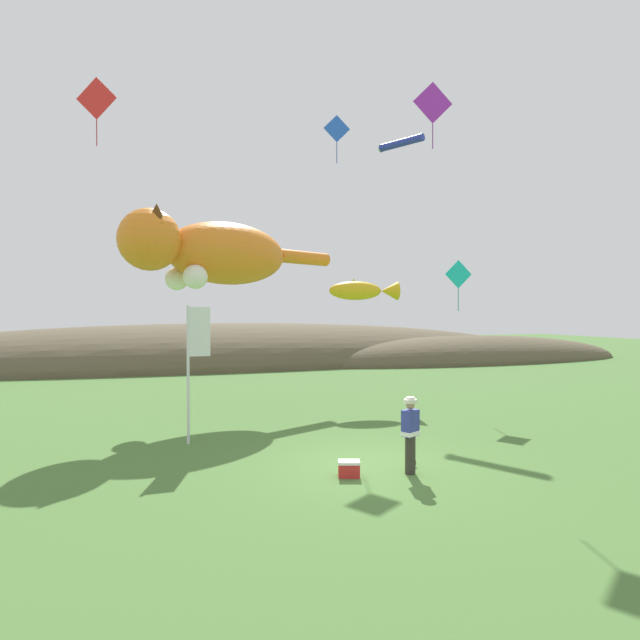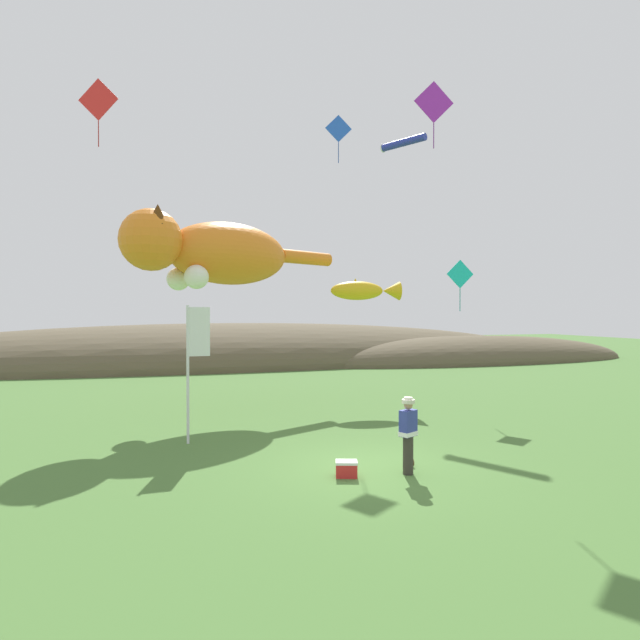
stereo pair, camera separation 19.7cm
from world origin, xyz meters
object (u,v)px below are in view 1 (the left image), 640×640
(picnic_cooler, at_px, (349,469))
(kite_diamond_red, at_px, (96,99))
(festival_banner_pole, at_px, (194,353))
(kite_diamond_blue, at_px, (337,129))
(kite_spool, at_px, (412,462))
(kite_fish_windsock, at_px, (363,291))
(festival_attendant, at_px, (410,433))
(kite_tube_streamer, at_px, (400,143))
(kite_giant_cat, at_px, (212,253))
(kite_diamond_teal, at_px, (458,275))
(kite_diamond_violet, at_px, (433,103))

(picnic_cooler, bearing_deg, kite_diamond_red, 126.12)
(festival_banner_pole, height_order, kite_diamond_blue, kite_diamond_blue)
(kite_spool, xyz_separation_m, kite_fish_windsock, (2.56, 9.00, 4.57))
(festival_attendant, bearing_deg, picnic_cooler, 170.10)
(kite_tube_streamer, bearing_deg, kite_diamond_red, -167.10)
(festival_attendant, distance_m, kite_spool, 1.02)
(kite_spool, xyz_separation_m, picnic_cooler, (-1.72, -0.24, 0.08))
(kite_giant_cat, distance_m, kite_diamond_red, 6.46)
(picnic_cooler, distance_m, kite_fish_windsock, 11.13)
(picnic_cooler, xyz_separation_m, kite_diamond_blue, (3.27, 9.74, 11.43))
(kite_diamond_red, bearing_deg, kite_diamond_blue, 8.76)
(festival_attendant, xyz_separation_m, picnic_cooler, (-1.42, 0.25, -0.77))
(kite_giant_cat, bearing_deg, kite_spool, -66.29)
(kite_diamond_blue, bearing_deg, kite_diamond_red, -171.24)
(picnic_cooler, distance_m, kite_diamond_teal, 11.08)
(kite_giant_cat, bearing_deg, kite_fish_windsock, 2.87)
(kite_giant_cat, bearing_deg, kite_diamond_violet, -26.57)
(festival_attendant, relative_size, kite_diamond_violet, 0.74)
(kite_fish_windsock, xyz_separation_m, kite_diamond_blue, (-1.01, 0.51, 6.94))
(kite_diamond_violet, bearing_deg, kite_diamond_teal, 34.82)
(festival_banner_pole, relative_size, kite_diamond_red, 1.67)
(picnic_cooler, height_order, kite_fish_windsock, kite_fish_windsock)
(kite_diamond_violet, relative_size, kite_diamond_red, 1.01)
(kite_fish_windsock, xyz_separation_m, kite_diamond_violet, (0.98, -4.00, 6.53))
(kite_spool, distance_m, kite_diamond_red, 15.69)
(kite_spool, bearing_deg, kite_diamond_violet, 54.68)
(kite_diamond_violet, bearing_deg, kite_tube_streamer, 72.99)
(festival_attendant, distance_m, kite_diamond_blue, 14.73)
(picnic_cooler, bearing_deg, kite_spool, 7.83)
(kite_giant_cat, xyz_separation_m, kite_diamond_violet, (7.36, -3.68, 5.18))
(festival_attendant, relative_size, picnic_cooler, 3.12)
(kite_diamond_violet, height_order, kite_diamond_blue, kite_diamond_blue)
(festival_banner_pole, relative_size, kite_diamond_violet, 1.65)
(kite_diamond_violet, relative_size, kite_diamond_blue, 1.15)
(kite_diamond_blue, bearing_deg, picnic_cooler, -108.56)
(picnic_cooler, distance_m, kite_tube_streamer, 17.81)
(kite_diamond_blue, bearing_deg, festival_attendant, -100.49)
(festival_banner_pole, relative_size, kite_fish_windsock, 1.26)
(kite_diamond_teal, bearing_deg, picnic_cooler, -137.64)
(kite_diamond_violet, bearing_deg, kite_spool, -125.32)
(festival_attendant, relative_size, kite_fish_windsock, 0.57)
(kite_tube_streamer, bearing_deg, kite_diamond_teal, -87.99)
(kite_fish_windsock, xyz_separation_m, kite_tube_streamer, (2.85, 2.09, 7.26))
(festival_attendant, xyz_separation_m, kite_diamond_red, (-7.48, 8.55, 10.13))
(kite_giant_cat, bearing_deg, kite_diamond_red, -171.22)
(festival_attendant, bearing_deg, kite_giant_cat, 110.97)
(festival_banner_pole, height_order, kite_fish_windsock, kite_fish_windsock)
(festival_banner_pole, distance_m, kite_fish_windsock, 9.29)
(kite_diamond_blue, distance_m, kite_diamond_red, 9.46)
(kite_spool, distance_m, kite_diamond_teal, 9.92)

